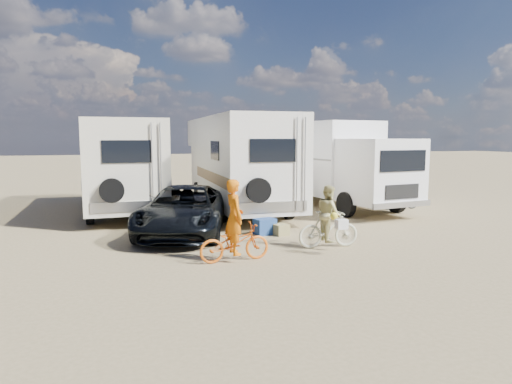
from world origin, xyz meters
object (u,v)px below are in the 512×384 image
object	(u,v)px
bike_woman	(328,229)
rv_main	(237,164)
rider_woman	(329,220)
rv_left	(124,167)
crate	(280,230)
box_truck	(337,164)
rider_man	(234,224)
bike_parked	(400,198)
dark_suv	(185,210)
cooler	(265,226)
bike_man	(234,243)

from	to	relation	value
bike_woman	rv_main	bearing A→B (deg)	9.58
rv_main	rider_woman	bearing A→B (deg)	-83.83
rider_woman	bike_woman	bearing A→B (deg)	93.95
rv_left	rider_woman	xyz separation A→B (m)	(5.18, -7.56, -1.03)
rv_main	bike_woman	bearing A→B (deg)	-83.83
bike_woman	crate	xyz separation A→B (m)	(-0.70, 1.85, -0.33)
box_truck	bike_woman	world-z (taller)	box_truck
rider_man	rider_woman	world-z (taller)	rider_man
bike_parked	crate	xyz separation A→B (m)	(-6.39, -3.22, -0.29)
rider_man	rider_woman	size ratio (longest dim) A/B	1.19
rv_left	bike_parked	world-z (taller)	rv_left
dark_suv	bike_parked	bearing A→B (deg)	30.78
cooler	crate	size ratio (longest dim) A/B	1.45
rv_left	cooler	bearing A→B (deg)	-54.89
rv_main	bike_man	distance (m)	8.11
bike_man	dark_suv	bearing A→B (deg)	6.63
rv_main	rider_man	world-z (taller)	rv_main
box_truck	bike_parked	size ratio (longest dim) A/B	4.63
rv_left	crate	bearing A→B (deg)	-53.20
rv_left	bike_parked	size ratio (longest dim) A/B	4.23
box_truck	dark_suv	world-z (taller)	box_truck
bike_woman	bike_man	bearing A→B (deg)	105.98
rv_main	cooler	distance (m)	5.33
rider_woman	cooler	xyz separation A→B (m)	(-1.13, 2.07, -0.51)
box_truck	crate	xyz separation A→B (m)	(-4.25, -4.77, -1.64)
rider_man	rider_woman	xyz separation A→B (m)	(2.75, 0.58, -0.14)
rider_woman	bike_man	bearing A→B (deg)	105.98
rv_main	crate	bearing A→B (deg)	-89.47
rv_main	rider_man	xyz separation A→B (m)	(-2.04, -7.72, -0.98)
bike_parked	rv_main	bearing A→B (deg)	70.15
bike_woman	bike_parked	bearing A→B (deg)	-44.33
bike_parked	dark_suv	bearing A→B (deg)	101.30
rider_man	cooler	distance (m)	3.18
dark_suv	cooler	distance (m)	2.51
box_truck	dark_suv	xyz separation A→B (m)	(-6.99, -3.69, -1.08)
bike_man	cooler	size ratio (longest dim) A/B	2.82
rider_woman	rider_man	bearing A→B (deg)	105.98
bike_man	rider_man	world-z (taller)	rider_man
bike_man	bike_parked	bearing A→B (deg)	-60.82
dark_suv	cooler	xyz separation A→B (m)	(2.31, -0.85, -0.49)
bike_man	rider_man	xyz separation A→B (m)	(0.00, 0.00, 0.45)
rv_main	dark_suv	world-z (taller)	rv_main
box_truck	bike_woman	distance (m)	7.62
box_truck	dark_suv	bearing A→B (deg)	-159.75
dark_suv	bike_parked	distance (m)	9.38
bike_woman	rider_woman	xyz separation A→B (m)	(0.00, 0.00, 0.26)
box_truck	dark_suv	distance (m)	7.98
rv_main	rider_man	bearing A→B (deg)	-104.28
bike_woman	rider_man	bearing A→B (deg)	105.98
bike_parked	crate	distance (m)	7.16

